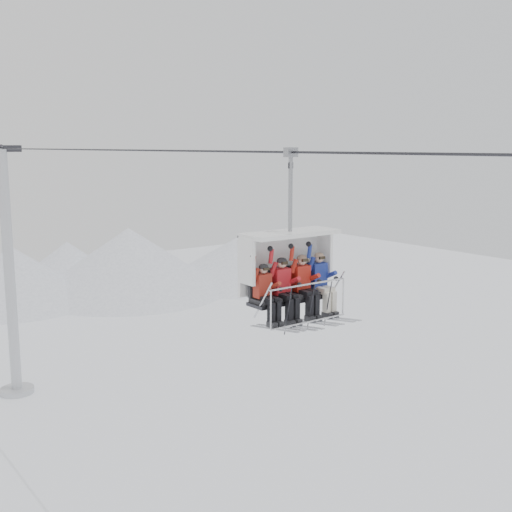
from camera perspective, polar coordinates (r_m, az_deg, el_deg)
lift_tower_right at (r=36.83m, az=-20.98°, el=-2.90°), size 2.00×1.80×13.48m
haul_cable at (r=15.91m, az=0.00°, el=9.25°), size 0.06×50.00×0.06m
chairlift_carrier at (r=15.21m, az=2.72°, el=-0.70°), size 2.41×1.17×3.98m
skier_far_left at (r=14.55m, az=0.89°, el=-3.22°), size 0.37×1.69×1.50m
skier_center_left at (r=14.88m, az=2.49°, el=-2.78°), size 0.41×1.69×1.64m
skier_center_right at (r=15.26m, az=4.27°, el=-2.47°), size 0.41×1.69×1.64m
skier_far_right at (r=15.62m, az=5.79°, el=-2.21°), size 0.41×1.69×1.64m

